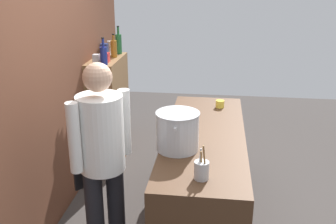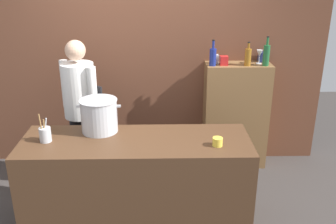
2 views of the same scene
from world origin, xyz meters
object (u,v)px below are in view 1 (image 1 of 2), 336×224
Objects in this scene: spice_tin_silver at (97,59)px; spice_tin_red at (105,58)px; wine_glass_short at (110,45)px; utensil_crock at (202,170)px; wine_bottle_amber at (114,48)px; butter_jar at (220,104)px; wine_bottle_cobalt at (104,55)px; stockpot_large at (178,131)px; wine_bottle_green at (119,43)px; chef at (102,153)px; spice_tin_navy at (104,48)px.

spice_tin_red is (0.09, -0.07, -0.00)m from spice_tin_silver.
wine_glass_short is 1.55× the size of spice_tin_silver.
wine_bottle_amber is at bearing 29.17° from utensil_crock.
wine_bottle_amber is at bearing 68.14° from butter_jar.
wine_bottle_cobalt reaches higher than butter_jar.
spice_tin_silver reaches higher than stockpot_large.
utensil_crock is 2.52m from wine_bottle_green.
chef is at bearing -162.44° from spice_tin_silver.
chef reaches higher than wine_glass_short.
butter_jar is at bearing -100.39° from spice_tin_red.
butter_jar is at bearing -116.52° from spice_tin_navy.
spice_tin_red is (-0.47, -0.14, -0.01)m from spice_tin_navy.
wine_bottle_green is at bearing -59.26° from wine_glass_short.
utensil_crock reaches higher than butter_jar.
spice_tin_navy is (0.06, 0.09, -0.06)m from wine_glass_short.
chef is 10.33× the size of wine_glass_short.
wine_bottle_green is at bearing 27.09° from stockpot_large.
wine_bottle_cobalt is 0.12m from spice_tin_silver.
butter_jar is 0.86× the size of spice_tin_silver.
chef reaches higher than utensil_crock.
wine_glass_short is at bearing -122.57° from spice_tin_navy.
butter_jar is 1.64m from spice_tin_navy.
utensil_crock is 2.99× the size of butter_jar.
spice_tin_red is (0.23, 1.28, 0.40)m from butter_jar.
stockpot_large is 1.60m from spice_tin_silver.
chef is 6.13× the size of wine_bottle_amber.
chef is at bearing -165.73° from spice_tin_red.
spice_tin_red is at bearing -126.47° from chef.
wine_bottle_green is (1.77, 0.90, 0.36)m from stockpot_large.
butter_jar is at bearing -17.39° from stockpot_large.
spice_tin_navy is 0.49m from spice_tin_red.
wine_bottle_green is at bearing -1.36° from wine_bottle_cobalt.
spice_tin_silver is at bearing 65.81° from wine_bottle_cobalt.
wine_bottle_green is 0.57m from spice_tin_silver.
stockpot_large is 1.52m from wine_bottle_cobalt.
wine_bottle_cobalt reaches higher than spice_tin_silver.
utensil_crock is 0.98× the size of wine_bottle_amber.
utensil_crock is 2.52m from wine_glass_short.
wine_bottle_cobalt is at bearing 34.97° from utensil_crock.
spice_tin_red is (0.13, 0.02, -0.05)m from wine_bottle_cobalt.
wine_bottle_green is 0.19m from spice_tin_navy.
wine_bottle_amber is at bearing -1.07° from wine_bottle_cobalt.
spice_tin_navy reaches higher than utensil_crock.
spice_tin_red is at bearing 36.01° from stockpot_large.
wine_bottle_cobalt is (1.17, 0.92, 0.34)m from stockpot_large.
wine_bottle_amber is 2.61× the size of spice_tin_red.
spice_tin_red reaches higher than utensil_crock.
wine_glass_short reaches higher than spice_tin_navy.
wine_bottle_cobalt is at bearing 38.21° from stockpot_large.
spice_tin_navy is at bearing -125.89° from chef.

